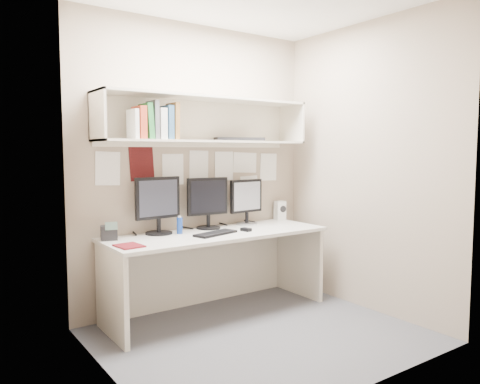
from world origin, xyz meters
TOP-DOWN VIEW (x-y plane):
  - floor at (0.00, 0.00)m, footprint 2.40×2.00m
  - wall_back at (0.00, 1.00)m, footprint 2.40×0.02m
  - wall_front at (0.00, -1.00)m, footprint 2.40×0.02m
  - wall_left at (-1.20, 0.00)m, footprint 0.02×2.00m
  - wall_right at (1.20, 0.00)m, footprint 0.02×2.00m
  - desk at (0.00, 0.65)m, footprint 2.00×0.70m
  - overhead_hutch at (0.00, 0.86)m, footprint 2.00×0.38m
  - pinned_papers at (0.00, 0.99)m, footprint 1.92×0.01m
  - monitor_left at (-0.46, 0.87)m, footprint 0.42×0.23m
  - monitor_center at (0.04, 0.87)m, footprint 0.41×0.22m
  - monitor_right at (0.48, 0.87)m, footprint 0.38×0.21m
  - keyboard at (-0.07, 0.55)m, footprint 0.44×0.25m
  - mouse at (0.24, 0.54)m, footprint 0.08×0.10m
  - speaker at (0.94, 0.91)m, footprint 0.12×0.12m
  - blue_bottle at (-0.31, 0.77)m, footprint 0.05×0.05m
  - maroon_notebook at (-0.87, 0.50)m, footprint 0.19×0.23m
  - desk_phone at (-0.91, 0.84)m, footprint 0.15×0.14m
  - book_stack at (-0.54, 0.75)m, footprint 0.39×0.19m
  - hutch_tray at (0.37, 0.84)m, footprint 0.50×0.31m

SIDE VIEW (x-z plane):
  - floor at x=0.00m, z-range -0.01..0.01m
  - desk at x=0.00m, z-range 0.00..0.73m
  - maroon_notebook at x=-0.87m, z-range 0.73..0.74m
  - keyboard at x=-0.07m, z-range 0.73..0.75m
  - mouse at x=0.24m, z-range 0.73..0.76m
  - desk_phone at x=-0.91m, z-range 0.71..0.87m
  - blue_bottle at x=-0.31m, z-range 0.73..0.88m
  - speaker at x=0.94m, z-range 0.73..0.93m
  - monitor_right at x=0.48m, z-range 0.75..1.19m
  - monitor_center at x=0.04m, z-range 0.75..1.22m
  - monitor_left at x=-0.46m, z-range 0.75..1.24m
  - pinned_papers at x=0.00m, z-range 1.01..1.49m
  - wall_back at x=0.00m, z-range 0.00..2.60m
  - wall_front at x=0.00m, z-range 0.00..2.60m
  - wall_left at x=-1.20m, z-range 0.00..2.60m
  - wall_right at x=1.20m, z-range 0.00..2.60m
  - hutch_tray at x=0.37m, z-range 1.54..1.57m
  - book_stack at x=-0.54m, z-range 1.52..1.83m
  - overhead_hutch at x=0.00m, z-range 1.52..1.92m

